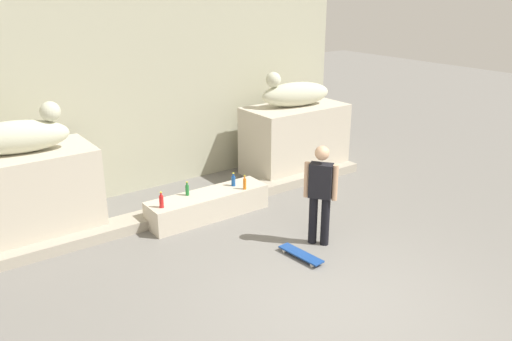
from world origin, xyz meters
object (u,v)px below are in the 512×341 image
(bottle_green, at_px, (187,190))
(statue_reclining_left, at_px, (18,135))
(bottle_red, at_px, (161,201))
(statue_reclining_right, at_px, (294,93))
(skater, at_px, (320,191))
(bottle_blue, at_px, (233,181))
(bottle_orange, at_px, (245,183))
(skateboard, at_px, (301,254))

(bottle_green, bearing_deg, statue_reclining_left, 161.33)
(bottle_green, bearing_deg, bottle_red, -160.19)
(statue_reclining_right, bearing_deg, skater, 67.80)
(bottle_red, bearing_deg, bottle_blue, 4.74)
(bottle_orange, distance_m, bottle_red, 1.62)
(statue_reclining_left, relative_size, bottle_green, 6.47)
(statue_reclining_left, relative_size, bottle_blue, 6.57)
(bottle_green, bearing_deg, skateboard, -72.88)
(skateboard, bearing_deg, bottle_red, 26.81)
(bottle_orange, distance_m, bottle_green, 1.06)
(bottle_orange, bearing_deg, bottle_green, 160.21)
(statue_reclining_left, distance_m, statue_reclining_right, 5.62)
(statue_reclining_left, distance_m, bottle_orange, 3.87)
(skateboard, distance_m, bottle_orange, 2.03)
(skater, relative_size, bottle_orange, 6.09)
(skater, xyz_separation_m, bottle_red, (-1.87, 1.87, -0.35))
(bottle_orange, xyz_separation_m, bottle_green, (-1.00, 0.36, -0.01))
(bottle_green, bearing_deg, bottle_blue, -5.76)
(statue_reclining_left, bearing_deg, statue_reclining_right, 11.56)
(statue_reclining_left, relative_size, bottle_red, 5.90)
(statue_reclining_left, distance_m, skater, 4.82)
(bottle_orange, bearing_deg, bottle_blue, 105.20)
(statue_reclining_right, relative_size, skateboard, 2.05)
(statue_reclining_left, xyz_separation_m, skateboard, (3.18, -3.14, -1.72))
(statue_reclining_right, distance_m, bottle_orange, 2.75)
(statue_reclining_right, height_order, skateboard, statue_reclining_right)
(statue_reclining_left, bearing_deg, skater, -26.69)
(statue_reclining_left, height_order, skater, statue_reclining_left)
(skater, relative_size, bottle_blue, 6.53)
(bottle_red, relative_size, bottle_green, 1.10)
(bottle_green, bearing_deg, bottle_orange, -19.79)
(skater, bearing_deg, skateboard, 74.42)
(skateboard, distance_m, bottle_green, 2.46)
(statue_reclining_left, height_order, statue_reclining_right, same)
(skater, distance_m, bottle_blue, 2.06)
(bottle_red, distance_m, bottle_blue, 1.54)
(skater, height_order, bottle_orange, skater)
(statue_reclining_left, distance_m, bottle_red, 2.46)
(statue_reclining_right, distance_m, skateboard, 4.34)
(bottle_blue, distance_m, bottle_green, 0.93)
(skateboard, height_order, bottle_blue, bottle_blue)
(statue_reclining_left, relative_size, skateboard, 2.06)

